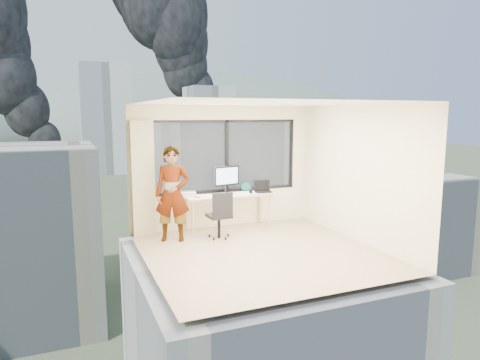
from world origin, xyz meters
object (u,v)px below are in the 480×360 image
chair (219,214)px  laptop (263,187)px  person (172,194)px  desk (228,212)px  game_console (188,193)px  handbag (246,186)px  monitor (227,180)px

chair → laptop: 1.36m
person → desk: bearing=36.1°
game_console → desk: bearing=-5.4°
handbag → chair: bearing=-131.0°
desk → handbag: 0.74m
monitor → handbag: monitor is taller
monitor → laptop: size_ratio=1.61×
laptop → handbag: laptop is taller
person → monitor: person is taller
desk → chair: chair is taller
chair → game_console: size_ratio=3.12×
person → handbag: person is taller
game_console → handbag: bearing=11.4°
chair → person: person is taller
laptop → handbag: (-0.29, 0.28, -0.02)m
monitor → game_console: (-0.80, 0.16, -0.26)m
monitor → game_console: bearing=157.2°
handbag → laptop: bearing=-35.9°
chair → laptop: bearing=20.3°
person → laptop: bearing=29.3°
monitor → game_console: size_ratio=1.95×
person → handbag: bearing=39.1°
desk → handbag: (0.51, 0.24, 0.47)m
monitor → handbag: (0.51, 0.16, -0.20)m
chair → game_console: bearing=114.2°
laptop → person: bearing=-160.4°
person → game_console: person is taller
chair → monitor: size_ratio=1.60×
monitor → handbag: size_ratio=2.35×
desk → handbag: bearing=25.5°
laptop → monitor: bearing=-177.3°
chair → person: size_ratio=0.52×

